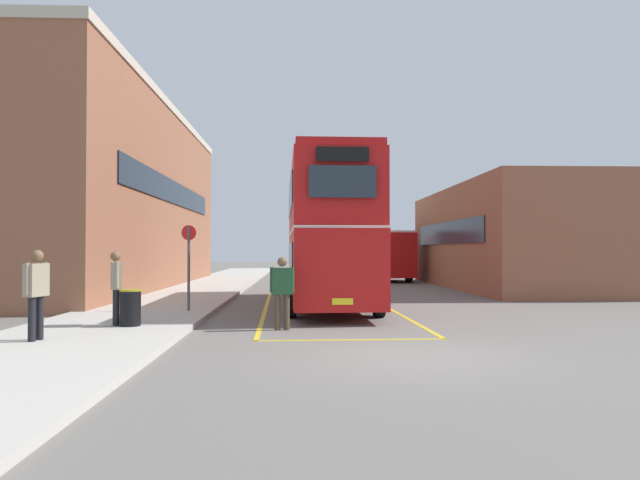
{
  "coord_description": "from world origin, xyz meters",
  "views": [
    {
      "loc": [
        -2.0,
        -10.39,
        1.9
      ],
      "look_at": [
        -1.14,
        12.65,
        2.3
      ],
      "focal_mm": 32.39,
      "sensor_mm": 36.0,
      "label": 1
    }
  ],
  "objects": [
    {
      "name": "ground_plane",
      "position": [
        0.0,
        14.4,
        0.0
      ],
      "size": [
        135.6,
        135.6,
        0.0
      ],
      "primitive_type": "plane",
      "color": "#66605B"
    },
    {
      "name": "sidewalk_left",
      "position": [
        -6.5,
        16.8,
        0.07
      ],
      "size": [
        4.0,
        57.6,
        0.14
      ],
      "primitive_type": "cube",
      "color": "#B2ADA3",
      "rests_on": "ground"
    },
    {
      "name": "brick_building_left",
      "position": [
        -10.97,
        18.17,
        4.47
      ],
      "size": [
        5.86,
        23.73,
        8.93
      ],
      "color": "brown",
      "rests_on": "ground"
    },
    {
      "name": "depot_building_right",
      "position": [
        9.53,
        18.45,
        2.51
      ],
      "size": [
        8.14,
        15.8,
        5.02
      ],
      "color": "brown",
      "rests_on": "ground"
    },
    {
      "name": "double_decker_bus",
      "position": [
        -1.05,
        9.19,
        2.51
      ],
      "size": [
        2.97,
        10.82,
        4.75
      ],
      "color": "black",
      "rests_on": "ground"
    },
    {
      "name": "single_deck_bus",
      "position": [
        3.03,
        26.16,
        1.64
      ],
      "size": [
        3.52,
        8.65,
        3.02
      ],
      "color": "black",
      "rests_on": "ground"
    },
    {
      "name": "pedestrian_boarding",
      "position": [
        -2.39,
        3.36,
        1.01
      ],
      "size": [
        0.58,
        0.28,
        1.74
      ],
      "color": "#473828",
      "rests_on": "ground"
    },
    {
      "name": "pedestrian_waiting_near",
      "position": [
        -6.27,
        3.3,
        1.14
      ],
      "size": [
        0.38,
        0.55,
        1.73
      ],
      "color": "black",
      "rests_on": "sidewalk_left"
    },
    {
      "name": "pedestrian_waiting_far",
      "position": [
        -7.1,
        1.04,
        1.17
      ],
      "size": [
        0.34,
        0.58,
        1.76
      ],
      "color": "black",
      "rests_on": "sidewalk_left"
    },
    {
      "name": "litter_bin",
      "position": [
        -5.9,
        3.18,
        0.56
      ],
      "size": [
        0.5,
        0.5,
        0.84
      ],
      "color": "black",
      "rests_on": "sidewalk_left"
    },
    {
      "name": "bus_stop_sign",
      "position": [
        -5.19,
        6.53,
        1.65
      ],
      "size": [
        0.44,
        0.09,
        2.49
      ],
      "color": "#4C4C51",
      "rests_on": "sidewalk_left"
    },
    {
      "name": "bay_marking_yellow",
      "position": [
        -1.03,
        7.24,
        0.0
      ],
      "size": [
        4.46,
        12.86,
        0.01
      ],
      "color": "gold",
      "rests_on": "ground"
    }
  ]
}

